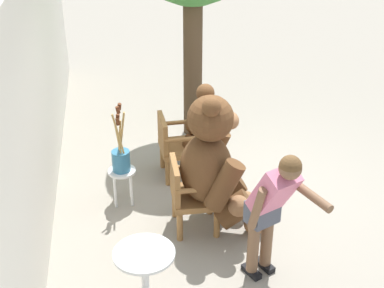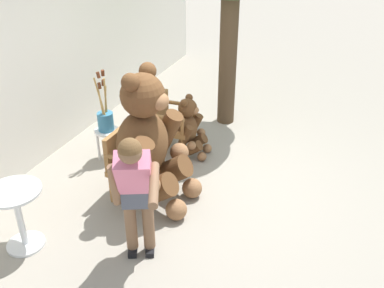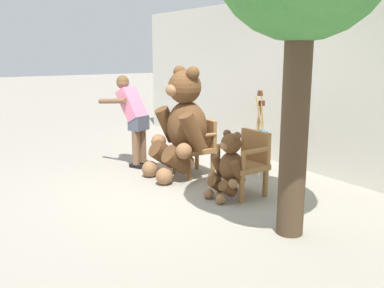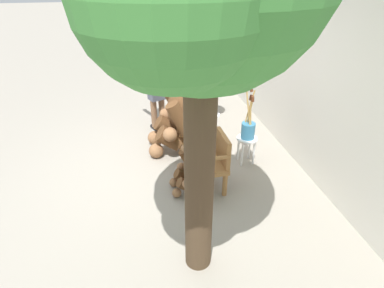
% 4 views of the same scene
% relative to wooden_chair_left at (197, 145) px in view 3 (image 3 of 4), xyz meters
% --- Properties ---
extents(ground_plane, '(60.00, 60.00, 0.00)m').
position_rel_wooden_chair_left_xyz_m(ground_plane, '(0.59, -0.73, -0.46)').
color(ground_plane, gray).
extents(back_wall, '(10.00, 0.16, 2.80)m').
position_rel_wooden_chair_left_xyz_m(back_wall, '(0.59, 1.67, 0.94)').
color(back_wall, silver).
rests_on(back_wall, ground).
extents(wooden_chair_left, '(0.57, 0.53, 0.86)m').
position_rel_wooden_chair_left_xyz_m(wooden_chair_left, '(0.00, 0.00, 0.00)').
color(wooden_chair_left, olive).
rests_on(wooden_chair_left, ground).
extents(wooden_chair_right, '(0.58, 0.54, 0.86)m').
position_rel_wooden_chair_left_xyz_m(wooden_chair_right, '(1.19, -0.00, 0.00)').
color(wooden_chair_right, olive).
rests_on(wooden_chair_right, ground).
extents(teddy_bear_large, '(1.02, 0.96, 1.69)m').
position_rel_wooden_chair_left_xyz_m(teddy_bear_large, '(-0.00, -0.27, 0.37)').
color(teddy_bear_large, brown).
rests_on(teddy_bear_large, ground).
extents(teddy_bear_small, '(0.54, 0.52, 0.90)m').
position_rel_wooden_chair_left_xyz_m(teddy_bear_small, '(1.19, -0.29, -0.02)').
color(teddy_bear_small, brown).
rests_on(teddy_bear_small, ground).
extents(person_visitor, '(0.71, 0.69, 1.52)m').
position_rel_wooden_chair_left_xyz_m(person_visitor, '(-0.98, -0.63, 0.44)').
color(person_visitor, black).
rests_on(person_visitor, ground).
extents(white_stool, '(0.34, 0.34, 0.46)m').
position_rel_wooden_chair_left_xyz_m(white_stool, '(0.64, 0.74, -0.11)').
color(white_stool, white).
rests_on(white_stool, ground).
extents(brush_bucket, '(0.22, 0.22, 0.88)m').
position_rel_wooden_chair_left_xyz_m(brush_bucket, '(0.64, 0.74, 0.18)').
color(brush_bucket, teal).
rests_on(brush_bucket, white_stool).
extents(round_side_table, '(0.56, 0.56, 0.72)m').
position_rel_wooden_chair_left_xyz_m(round_side_table, '(-1.26, 0.62, -0.01)').
color(round_side_table, silver).
rests_on(round_side_table, ground).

